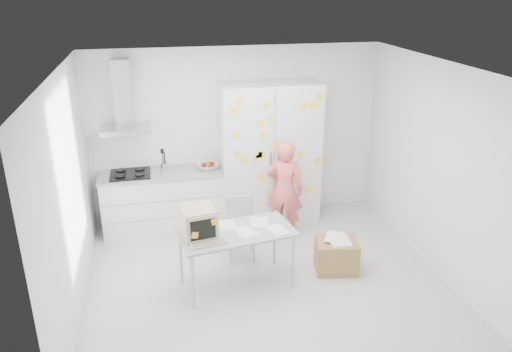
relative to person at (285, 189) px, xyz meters
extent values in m
cube|color=silver|center=(-0.55, -1.10, -0.75)|extent=(4.50, 4.00, 0.02)
cube|color=white|center=(-0.55, 0.90, 0.61)|extent=(4.50, 0.02, 2.70)
cube|color=white|center=(-2.80, -1.10, 0.61)|extent=(0.02, 4.00, 2.70)
cube|color=white|center=(1.70, -1.10, 0.61)|extent=(0.02, 4.00, 2.70)
cube|color=white|center=(-0.55, -1.10, 1.96)|extent=(4.50, 4.00, 0.02)
cube|color=white|center=(-1.75, 0.60, -0.30)|extent=(1.80, 0.60, 0.88)
cube|color=gray|center=(-1.75, 0.30, -0.16)|extent=(1.76, 0.01, 0.01)
cube|color=gray|center=(-1.75, 0.30, -0.44)|extent=(1.76, 0.01, 0.01)
cube|color=#9E9E99|center=(-1.75, 0.60, 0.16)|extent=(1.84, 0.63, 0.04)
cube|color=black|center=(-2.20, 0.60, 0.19)|extent=(0.58, 0.50, 0.03)
cylinder|color=black|center=(-2.34, 0.48, 0.22)|extent=(0.14, 0.14, 0.02)
cylinder|color=black|center=(-2.06, 0.48, 0.22)|extent=(0.14, 0.14, 0.02)
cylinder|color=black|center=(-2.34, 0.72, 0.22)|extent=(0.14, 0.14, 0.02)
cylinder|color=black|center=(-2.06, 0.72, 0.22)|extent=(0.14, 0.14, 0.02)
cylinder|color=silver|center=(-1.70, 0.60, 0.25)|extent=(0.10, 0.10, 0.14)
cylinder|color=black|center=(-1.71, 0.61, 0.35)|extent=(0.01, 0.01, 0.30)
cylinder|color=black|center=(-1.68, 0.59, 0.35)|extent=(0.01, 0.01, 0.30)
cylinder|color=black|center=(-1.69, 0.62, 0.35)|extent=(0.01, 0.01, 0.30)
cube|color=black|center=(-1.71, 0.61, 0.51)|extent=(0.05, 0.01, 0.07)
imported|color=white|center=(-1.05, 0.60, 0.22)|extent=(0.31, 0.31, 0.08)
sphere|color=#B2140F|center=(-1.11, 0.62, 0.25)|extent=(0.08, 0.08, 0.08)
sphere|color=#B2140F|center=(-1.02, 0.55, 0.25)|extent=(0.08, 0.08, 0.08)
sphere|color=#B2140F|center=(-0.98, 0.64, 0.25)|extent=(0.08, 0.08, 0.08)
cylinder|color=yellow|center=(-1.07, 0.62, 0.29)|extent=(0.09, 0.17, 0.10)
cylinder|color=yellow|center=(-1.04, 0.62, 0.29)|extent=(0.04, 0.17, 0.10)
cylinder|color=yellow|center=(-1.02, 0.62, 0.29)|extent=(0.08, 0.17, 0.10)
cube|color=silver|center=(-2.20, 0.65, 0.86)|extent=(0.70, 0.48, 0.07)
cube|color=silver|center=(-2.20, 0.77, 1.36)|extent=(0.26, 0.24, 0.95)
cube|color=silver|center=(-0.10, 0.57, 0.36)|extent=(1.50, 0.65, 2.20)
cube|color=slate|center=(-0.10, 0.25, 0.36)|extent=(0.01, 0.01, 2.16)
cube|color=silver|center=(-0.16, 0.24, 0.36)|extent=(0.02, 0.02, 0.30)
cube|color=silver|center=(-0.04, 0.24, 0.36)|extent=(0.02, 0.02, 0.30)
cube|color=yellow|center=(0.31, 0.24, 1.16)|extent=(0.10, 0.00, 0.10)
cube|color=yellow|center=(0.46, 0.24, 1.19)|extent=(0.12, 0.00, 0.12)
cube|color=yellow|center=(0.57, 0.24, 0.31)|extent=(0.12, 0.00, 0.12)
cube|color=yellow|center=(-0.33, 0.24, 0.47)|extent=(0.10, 0.00, 0.10)
cube|color=yellow|center=(-0.09, 0.24, 0.61)|extent=(0.12, 0.00, 0.12)
cube|color=yellow|center=(0.28, 0.24, 0.12)|extent=(0.12, 0.00, 0.12)
cube|color=yellow|center=(-0.30, 0.24, 0.13)|extent=(0.10, 0.00, 0.10)
cube|color=yellow|center=(-0.23, 0.24, 1.21)|extent=(0.12, 0.00, 0.12)
cube|color=yellow|center=(-0.01, 0.24, 0.07)|extent=(0.12, 0.00, 0.12)
cube|color=yellow|center=(0.31, 0.24, 0.45)|extent=(0.12, 0.00, 0.12)
cube|color=yellow|center=(0.19, 0.24, 0.20)|extent=(0.10, 0.00, 0.10)
cube|color=yellow|center=(-0.31, 0.24, 0.95)|extent=(0.12, 0.00, 0.12)
cube|color=yellow|center=(-0.56, 0.24, 0.41)|extent=(0.10, 0.00, 0.10)
cube|color=yellow|center=(-0.65, 0.24, 0.52)|extent=(0.10, 0.00, 0.10)
cube|color=yellow|center=(-0.71, 0.24, 1.15)|extent=(0.11, 0.00, 0.11)
cube|color=yellow|center=(-0.17, 0.24, -0.15)|extent=(0.10, 0.00, 0.10)
cube|color=yellow|center=(-0.30, 0.24, 0.48)|extent=(0.11, 0.00, 0.11)
cube|color=yellow|center=(0.44, 0.24, -0.14)|extent=(0.11, 0.00, 0.11)
cube|color=yellow|center=(0.55, 0.24, 1.29)|extent=(0.10, 0.00, 0.10)
cube|color=yellow|center=(-0.26, 0.24, 0.79)|extent=(0.10, 0.00, 0.10)
cube|color=yellow|center=(-0.38, 0.24, 0.42)|extent=(0.11, 0.00, 0.11)
cube|color=yellow|center=(0.08, 0.24, -0.22)|extent=(0.10, 0.00, 0.10)
cube|color=yellow|center=(-0.61, 0.24, 1.29)|extent=(0.10, 0.00, 0.10)
cube|color=yellow|center=(-0.68, 0.24, 0.80)|extent=(0.12, 0.00, 0.12)
cube|color=yellow|center=(0.21, 0.24, 0.03)|extent=(0.11, 0.00, 0.11)
cube|color=yellow|center=(-0.17, 0.24, 1.00)|extent=(0.11, 0.00, 0.11)
cube|color=yellow|center=(0.17, 0.24, 0.54)|extent=(0.11, 0.00, 0.11)
cube|color=yellow|center=(-0.08, 0.24, 0.06)|extent=(0.11, 0.00, 0.11)
imported|color=#E95D5A|center=(0.00, 0.00, 0.00)|extent=(0.64, 0.54, 1.48)
cube|color=#99A0A3|center=(-0.92, -1.17, 0.00)|extent=(1.49, 0.92, 0.03)
cylinder|color=#ADAEB2|center=(-1.50, -1.56, -0.38)|extent=(0.04, 0.04, 0.72)
cylinder|color=#ADAEB2|center=(-0.24, -1.35, -0.38)|extent=(0.04, 0.04, 0.72)
cylinder|color=#ADAEB2|center=(-1.60, -0.99, -0.38)|extent=(0.04, 0.04, 0.72)
cylinder|color=#ADAEB2|center=(-0.34, -0.78, -0.38)|extent=(0.04, 0.04, 0.72)
cube|color=#C1AC8F|center=(-1.38, -1.16, 0.19)|extent=(0.44, 0.46, 0.36)
cube|color=#C1AC8F|center=(-1.34, -1.37, 0.19)|extent=(0.36, 0.08, 0.32)
cube|color=black|center=(-1.34, -1.38, 0.19)|extent=(0.30, 0.06, 0.25)
cube|color=#F5AB2C|center=(-1.44, -1.40, 0.14)|extent=(0.09, 0.02, 0.09)
cube|color=#F5AB2C|center=(-1.20, -1.36, 0.27)|extent=(0.09, 0.02, 0.09)
cube|color=#C1AC8F|center=(-1.29, -1.41, 0.03)|extent=(0.46, 0.22, 0.02)
cube|color=gray|center=(-1.29, -1.41, 0.04)|extent=(0.41, 0.17, 0.01)
cube|color=silver|center=(-0.82, -1.20, 0.02)|extent=(0.31, 0.36, 0.00)
cube|color=silver|center=(-0.60, -0.99, 0.02)|extent=(0.26, 0.33, 0.00)
cube|color=silver|center=(-0.43, -1.24, 0.02)|extent=(0.28, 0.34, 0.00)
cube|color=silver|center=(-1.00, -0.98, 0.02)|extent=(0.21, 0.30, 0.00)
cube|color=#AAAAA8|center=(-0.75, -0.53, -0.33)|extent=(0.41, 0.41, 0.04)
cube|color=#AAAAA8|center=(-0.74, -0.36, -0.10)|extent=(0.37, 0.05, 0.42)
cylinder|color=#A6A6AA|center=(-0.91, -0.68, -0.54)|extent=(0.03, 0.03, 0.39)
cylinder|color=#A6A6AA|center=(-0.60, -0.70, -0.54)|extent=(0.03, 0.03, 0.39)
cylinder|color=#A6A6AA|center=(-0.89, -0.37, -0.54)|extent=(0.03, 0.03, 0.39)
cylinder|color=#A6A6AA|center=(-0.58, -0.39, -0.54)|extent=(0.03, 0.03, 0.39)
cube|color=#9C7943|center=(0.42, -1.10, -0.52)|extent=(0.61, 0.52, 0.43)
cube|color=white|center=(0.44, -1.13, -0.29)|extent=(0.28, 0.36, 0.04)
cube|color=white|center=(0.40, -1.06, -0.27)|extent=(0.35, 0.39, 0.00)
camera|label=1|loc=(-1.80, -6.48, 2.87)|focal=35.00mm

